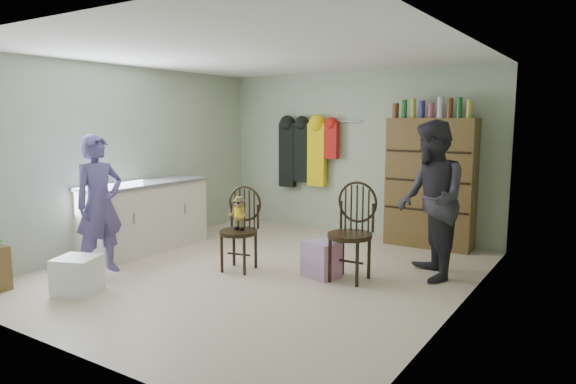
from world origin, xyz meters
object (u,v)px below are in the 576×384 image
Objects in this scene: chair_front at (240,222)px; chair_far at (352,228)px; counter at (145,216)px; dresser at (430,182)px.

chair_far reaches higher than chair_front.
chair_front reaches higher than counter.
dresser reaches higher than counter.
chair_far reaches higher than counter.
counter is 2.97m from chair_far.
chair_front is 2.80m from dresser.
chair_far is at bearing 5.35° from chair_front.
dresser is (0.25, 1.94, 0.33)m from chair_far.
chair_front is at bearing -165.43° from chair_far.
chair_front is at bearing -0.85° from counter.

